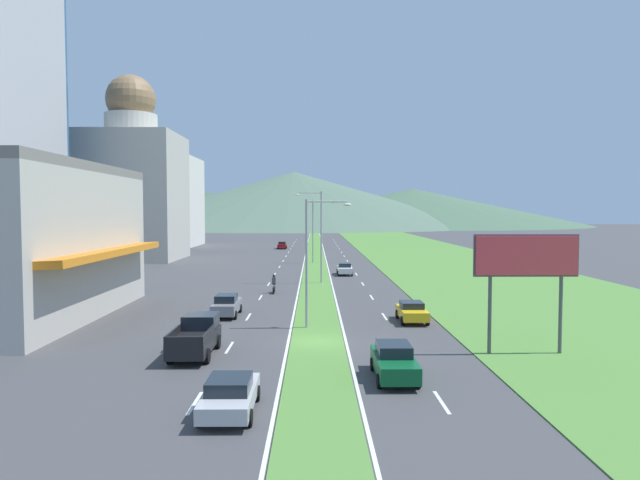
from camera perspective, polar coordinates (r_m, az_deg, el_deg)
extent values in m
plane|color=#424244|center=(34.27, -0.29, -10.39)|extent=(600.00, 600.00, 0.00)
cube|color=#518438|center=(93.68, -0.49, -1.86)|extent=(3.20, 240.00, 0.06)
cube|color=#518438|center=(95.95, 11.91, -1.81)|extent=(24.00, 240.00, 0.06)
cube|color=silver|center=(24.58, -12.61, -15.88)|extent=(0.16, 2.80, 0.01)
cube|color=silver|center=(33.46, -9.21, -10.75)|extent=(0.16, 2.80, 0.01)
cube|color=silver|center=(42.57, -7.30, -7.77)|extent=(0.16, 2.80, 0.01)
cube|color=silver|center=(51.78, -6.08, -5.84)|extent=(0.16, 2.80, 0.01)
cube|color=silver|center=(61.04, -5.24, -4.49)|extent=(0.16, 2.80, 0.01)
cube|color=silver|center=(70.34, -4.62, -3.50)|extent=(0.16, 2.80, 0.01)
cube|color=silver|center=(79.67, -4.14, -2.74)|extent=(0.16, 2.80, 0.01)
cube|color=silver|center=(89.01, -3.77, -2.14)|extent=(0.16, 2.80, 0.01)
cube|color=silver|center=(98.36, -3.47, -1.65)|extent=(0.16, 2.80, 0.01)
cube|color=silver|center=(107.71, -3.22, -1.25)|extent=(0.16, 2.80, 0.01)
cube|color=silver|center=(117.08, -3.01, -0.91)|extent=(0.16, 2.80, 0.01)
cube|color=silver|center=(126.45, -2.83, -0.62)|extent=(0.16, 2.80, 0.01)
cube|color=silver|center=(135.82, -2.68, -0.37)|extent=(0.16, 2.80, 0.01)
cube|color=silver|center=(145.20, -2.54, -0.16)|extent=(0.16, 2.80, 0.01)
cube|color=silver|center=(154.57, -2.42, 0.03)|extent=(0.16, 2.80, 0.01)
cube|color=silver|center=(24.65, 12.27, -15.82)|extent=(0.16, 2.80, 0.01)
cube|color=silver|center=(33.51, 8.63, -10.72)|extent=(0.16, 2.80, 0.01)
cube|color=silver|center=(42.61, 6.58, -7.75)|extent=(0.16, 2.80, 0.01)
cube|color=silver|center=(51.81, 5.28, -5.83)|extent=(0.16, 2.80, 0.01)
cube|color=silver|center=(61.07, 4.38, -4.48)|extent=(0.16, 2.80, 0.01)
cube|color=silver|center=(70.37, 3.71, -3.49)|extent=(0.16, 2.80, 0.01)
cube|color=silver|center=(79.69, 3.20, -2.73)|extent=(0.16, 2.80, 0.01)
cube|color=silver|center=(89.03, 2.80, -2.13)|extent=(0.16, 2.80, 0.01)
cube|color=silver|center=(98.37, 2.48, -1.65)|extent=(0.16, 2.80, 0.01)
cube|color=silver|center=(107.73, 2.21, -1.24)|extent=(0.16, 2.80, 0.01)
cube|color=silver|center=(117.09, 1.98, -0.91)|extent=(0.16, 2.80, 0.01)
cube|color=silver|center=(126.46, 1.79, -0.62)|extent=(0.16, 2.80, 0.01)
cube|color=silver|center=(135.83, 1.63, -0.37)|extent=(0.16, 2.80, 0.01)
cube|color=silver|center=(145.21, 1.48, -0.15)|extent=(0.16, 2.80, 0.01)
cube|color=silver|center=(154.59, 1.36, 0.04)|extent=(0.16, 2.80, 0.01)
cube|color=silver|center=(93.69, -1.56, -1.87)|extent=(0.16, 240.00, 0.01)
cube|color=silver|center=(93.70, 0.58, -1.87)|extent=(0.16, 240.00, 0.01)
cube|color=orange|center=(44.20, -21.21, -1.23)|extent=(2.82, 19.50, 0.60)
cube|color=#B2B2B7|center=(79.37, -27.22, 18.56)|extent=(0.10, 17.49, 54.61)
cube|color=#B7B2A8|center=(96.36, -18.54, 4.17)|extent=(15.20, 15.20, 20.38)
cylinder|color=beige|center=(97.35, -18.66, 11.11)|extent=(8.25, 8.25, 3.14)
sphere|color=olive|center=(97.99, -18.70, 13.38)|extent=(7.86, 7.86, 7.86)
cube|color=silver|center=(132.41, -15.82, 3.74)|extent=(16.36, 16.36, 19.90)
cone|color=#3D5647|center=(322.19, -16.60, 3.69)|extent=(218.83, 218.83, 25.29)
cone|color=#516B56|center=(297.44, -2.68, 4.20)|extent=(198.60, 198.60, 28.62)
cone|color=#47664C|center=(321.59, 9.37, 3.34)|extent=(188.27, 188.27, 20.40)
cylinder|color=#99999E|center=(37.65, -1.37, -2.47)|extent=(0.18, 0.18, 8.69)
cylinder|color=#99999E|center=(37.61, 0.72, 3.93)|extent=(2.75, 0.34, 0.10)
ellipsoid|color=silver|center=(37.78, 2.80, 3.61)|extent=(0.56, 0.28, 0.20)
cylinder|color=#99999E|center=(61.05, 0.13, 0.25)|extent=(0.18, 0.18, 10.04)
cylinder|color=#99999E|center=(60.93, -1.10, 4.83)|extent=(2.64, 0.26, 0.10)
ellipsoid|color=silver|center=(60.87, -2.35, 4.64)|extent=(0.56, 0.28, 0.20)
cylinder|color=#99999E|center=(84.55, -0.73, 0.84)|extent=(0.18, 0.18, 9.55)
cylinder|color=#99999E|center=(84.38, 0.28, 3.98)|extent=(3.00, 0.37, 0.10)
ellipsoid|color=silver|center=(84.27, 1.30, 3.84)|extent=(0.56, 0.28, 0.20)
cylinder|color=#4C4C51|center=(32.48, 16.88, -7.29)|extent=(0.20, 0.20, 4.41)
cylinder|color=#4C4C51|center=(33.85, 23.27, -6.99)|extent=(0.20, 0.20, 4.41)
cube|color=#D83847|center=(32.61, 20.30, -1.51)|extent=(5.60, 0.16, 2.14)
cube|color=#4C4C51|center=(32.73, 20.23, -1.49)|extent=(5.80, 0.08, 2.34)
cube|color=yellow|center=(40.85, 9.35, -7.32)|extent=(1.79, 4.01, 0.65)
cube|color=black|center=(40.91, 9.31, -6.52)|extent=(1.54, 1.76, 0.45)
cylinder|color=black|center=(39.87, 10.88, -8.07)|extent=(0.22, 0.64, 0.64)
cylinder|color=black|center=(39.57, 8.42, -8.13)|extent=(0.22, 0.64, 0.64)
cylinder|color=black|center=(42.27, 10.21, -7.43)|extent=(0.22, 0.64, 0.64)
cylinder|color=black|center=(41.98, 7.88, -7.48)|extent=(0.22, 0.64, 0.64)
cube|color=slate|center=(43.13, -9.47, -6.70)|extent=(1.73, 4.53, 0.77)
cube|color=black|center=(42.85, -9.52, -5.87)|extent=(1.49, 1.99, 0.55)
cylinder|color=black|center=(44.69, -10.25, -6.87)|extent=(0.22, 0.64, 0.64)
cylinder|color=black|center=(44.44, -8.12, -6.90)|extent=(0.22, 0.64, 0.64)
cylinder|color=black|center=(41.97, -10.90, -7.51)|extent=(0.22, 0.64, 0.64)
cylinder|color=black|center=(41.71, -8.63, -7.56)|extent=(0.22, 0.64, 0.64)
cube|color=#B2B2B7|center=(23.06, -9.14, -15.50)|extent=(1.90, 4.48, 0.62)
cube|color=black|center=(22.71, -9.22, -14.27)|extent=(1.63, 1.97, 0.52)
cylinder|color=black|center=(24.60, -10.81, -15.08)|extent=(0.22, 0.64, 0.64)
cylinder|color=black|center=(24.35, -6.43, -15.23)|extent=(0.22, 0.64, 0.64)
cylinder|color=black|center=(22.02, -12.15, -17.28)|extent=(0.22, 0.64, 0.64)
cylinder|color=black|center=(21.74, -7.21, -17.51)|extent=(0.22, 0.64, 0.64)
cube|color=silver|center=(69.56, 2.52, -3.03)|extent=(1.73, 4.20, 0.65)
cube|color=black|center=(69.67, 2.51, -2.56)|extent=(1.49, 1.85, 0.48)
cylinder|color=black|center=(68.36, 3.27, -3.42)|extent=(0.22, 0.64, 0.64)
cylinder|color=black|center=(68.26, 1.88, -3.42)|extent=(0.22, 0.64, 0.64)
cylinder|color=black|center=(70.94, 3.13, -3.18)|extent=(0.22, 0.64, 0.64)
cylinder|color=black|center=(70.85, 1.79, -3.19)|extent=(0.22, 0.64, 0.64)
cube|color=maroon|center=(117.61, -3.87, -0.56)|extent=(1.72, 4.43, 0.73)
cube|color=black|center=(117.40, -3.88, -0.27)|extent=(1.48, 1.95, 0.49)
cylinder|color=black|center=(119.06, -4.23, -0.70)|extent=(0.22, 0.64, 0.64)
cylinder|color=black|center=(118.96, -3.44, -0.70)|extent=(0.22, 0.64, 0.64)
cylinder|color=black|center=(116.32, -4.32, -0.78)|extent=(0.22, 0.64, 0.64)
cylinder|color=black|center=(116.22, -3.50, -0.78)|extent=(0.22, 0.64, 0.64)
cube|color=#0C5128|center=(27.25, 7.56, -12.39)|extent=(1.79, 4.51, 0.78)
cube|color=black|center=(27.26, 7.51, -10.95)|extent=(1.54, 1.99, 0.55)
cylinder|color=black|center=(26.17, 9.92, -13.95)|extent=(0.22, 0.64, 0.64)
cylinder|color=black|center=(25.92, 6.06, -14.09)|extent=(0.22, 0.64, 0.64)
cylinder|color=black|center=(28.82, 8.88, -12.35)|extent=(0.22, 0.64, 0.64)
cylinder|color=black|center=(28.59, 5.39, -12.45)|extent=(0.22, 0.64, 0.64)
cube|color=black|center=(31.85, -12.61, -10.02)|extent=(2.00, 5.40, 0.80)
cube|color=black|center=(33.21, -12.05, -8.06)|extent=(1.84, 2.00, 0.80)
cube|color=black|center=(30.88, -14.78, -9.28)|extent=(0.10, 3.20, 0.44)
cube|color=black|center=(30.48, -11.31, -9.40)|extent=(0.10, 3.20, 0.44)
cube|color=black|center=(29.19, -13.72, -9.98)|extent=(1.84, 0.10, 0.44)
cylinder|color=black|center=(33.68, -13.64, -10.01)|extent=(0.26, 0.80, 0.80)
cylinder|color=black|center=(33.31, -10.37, -10.12)|extent=(0.26, 0.80, 0.80)
cylinder|color=black|center=(30.62, -15.04, -11.34)|extent=(0.26, 0.80, 0.80)
cylinder|color=black|center=(30.21, -11.44, -11.50)|extent=(0.26, 0.80, 0.80)
cylinder|color=black|center=(55.14, -4.65, -4.98)|extent=(0.10, 0.60, 0.60)
cylinder|color=black|center=(53.75, -4.76, -5.19)|extent=(0.12, 0.60, 0.60)
cube|color=black|center=(54.42, -4.71, -4.90)|extent=(0.20, 1.12, 0.25)
ellipsoid|color=black|center=(54.57, -4.69, -4.50)|extent=(0.24, 0.44, 0.24)
cube|color=#4C4C51|center=(54.23, -4.72, -4.16)|extent=(0.36, 0.28, 0.70)
sphere|color=black|center=(54.22, -4.72, -3.66)|extent=(0.26, 0.26, 0.26)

